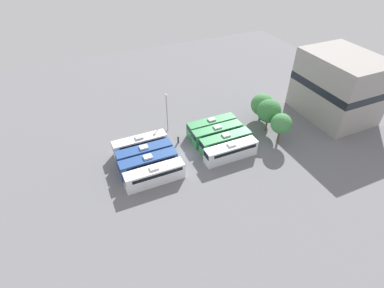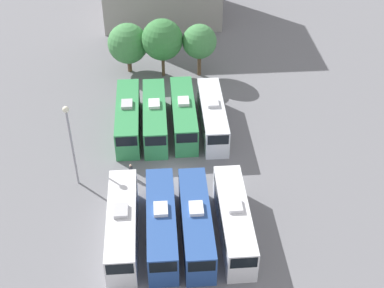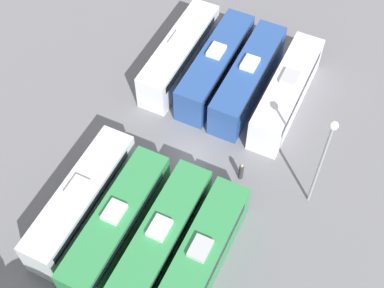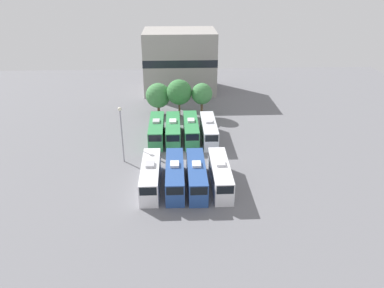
{
  "view_description": "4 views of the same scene",
  "coord_description": "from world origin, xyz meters",
  "px_view_note": "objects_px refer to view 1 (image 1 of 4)",
  "views": [
    {
      "loc": [
        42.89,
        -17.6,
        39.34
      ],
      "look_at": [
        -0.44,
        1.71,
        1.88
      ],
      "focal_mm": 28.0,
      "sensor_mm": 36.0,
      "label": 1
    },
    {
      "loc": [
        -1.23,
        -40.19,
        35.86
      ],
      "look_at": [
        1.88,
        1.18,
        3.15
      ],
      "focal_mm": 50.0,
      "sensor_mm": 36.0,
      "label": 2
    },
    {
      "loc": [
        -10.36,
        21.32,
        34.21
      ],
      "look_at": [
        -0.66,
        1.11,
        3.26
      ],
      "focal_mm": 50.0,
      "sensor_mm": 36.0,
      "label": 3
    },
    {
      "loc": [
        -1.15,
        -53.3,
        27.84
      ],
      "look_at": [
        1.34,
        1.23,
        2.16
      ],
      "focal_mm": 35.0,
      "sensor_mm": 36.0,
      "label": 4
    }
  ],
  "objects_px": {
    "bus_2": "(149,163)",
    "light_pole": "(167,107)",
    "bus_3": "(155,175)",
    "depot_building": "(338,86)",
    "bus_1": "(145,154)",
    "bus_7": "(231,151)",
    "tree_1": "(269,111)",
    "tree_0": "(262,105)",
    "bus_5": "(217,133)",
    "tree_2": "(281,124)",
    "bus_6": "(226,141)",
    "bus_4": "(212,126)",
    "bus_0": "(140,144)",
    "worker_person": "(178,140)"
  },
  "relations": [
    {
      "from": "tree_1",
      "to": "tree_0",
      "type": "bearing_deg",
      "value": 162.14
    },
    {
      "from": "bus_2",
      "to": "tree_0",
      "type": "height_order",
      "value": "tree_0"
    },
    {
      "from": "bus_2",
      "to": "bus_3",
      "type": "bearing_deg",
      "value": 1.62
    },
    {
      "from": "bus_4",
      "to": "tree_0",
      "type": "xyz_separation_m",
      "value": [
        -0.1,
        12.93,
        2.19
      ]
    },
    {
      "from": "bus_2",
      "to": "tree_2",
      "type": "distance_m",
      "value": 27.95
    },
    {
      "from": "tree_2",
      "to": "bus_4",
      "type": "bearing_deg",
      "value": -128.04
    },
    {
      "from": "bus_1",
      "to": "light_pole",
      "type": "distance_m",
      "value": 11.93
    },
    {
      "from": "bus_4",
      "to": "tree_0",
      "type": "bearing_deg",
      "value": 90.45
    },
    {
      "from": "light_pole",
      "to": "tree_0",
      "type": "xyz_separation_m",
      "value": [
        4.75,
        21.42,
        -2.06
      ]
    },
    {
      "from": "bus_1",
      "to": "bus_7",
      "type": "bearing_deg",
      "value": 68.79
    },
    {
      "from": "bus_3",
      "to": "depot_building",
      "type": "xyz_separation_m",
      "value": [
        -4.83,
        46.12,
        5.58
      ]
    },
    {
      "from": "bus_5",
      "to": "light_pole",
      "type": "distance_m",
      "value": 12.18
    },
    {
      "from": "bus_6",
      "to": "tree_0",
      "type": "bearing_deg",
      "value": 115.99
    },
    {
      "from": "bus_3",
      "to": "bus_4",
      "type": "height_order",
      "value": "same"
    },
    {
      "from": "bus_3",
      "to": "tree_0",
      "type": "xyz_separation_m",
      "value": [
        -9.64,
        29.18,
        2.19
      ]
    },
    {
      "from": "bus_0",
      "to": "bus_5",
      "type": "height_order",
      "value": "same"
    },
    {
      "from": "worker_person",
      "to": "tree_1",
      "type": "height_order",
      "value": "tree_1"
    },
    {
      "from": "bus_7",
      "to": "tree_2",
      "type": "height_order",
      "value": "tree_2"
    },
    {
      "from": "tree_0",
      "to": "bus_6",
      "type": "bearing_deg",
      "value": -64.01
    },
    {
      "from": "bus_3",
      "to": "tree_1",
      "type": "bearing_deg",
      "value": 100.79
    },
    {
      "from": "bus_3",
      "to": "depot_building",
      "type": "distance_m",
      "value": 46.7
    },
    {
      "from": "bus_5",
      "to": "tree_2",
      "type": "bearing_deg",
      "value": 62.73
    },
    {
      "from": "bus_7",
      "to": "bus_4",
      "type": "bearing_deg",
      "value": 177.33
    },
    {
      "from": "bus_1",
      "to": "bus_6",
      "type": "bearing_deg",
      "value": 79.72
    },
    {
      "from": "bus_0",
      "to": "light_pole",
      "type": "relative_size",
      "value": 1.2
    },
    {
      "from": "bus_5",
      "to": "bus_7",
      "type": "height_order",
      "value": "same"
    },
    {
      "from": "bus_1",
      "to": "bus_4",
      "type": "xyz_separation_m",
      "value": [
        -3.2,
        16.2,
        0.0
      ]
    },
    {
      "from": "bus_2",
      "to": "light_pole",
      "type": "bearing_deg",
      "value": 144.64
    },
    {
      "from": "depot_building",
      "to": "bus_0",
      "type": "bearing_deg",
      "value": -96.06
    },
    {
      "from": "bus_3",
      "to": "tree_2",
      "type": "distance_m",
      "value": 27.74
    },
    {
      "from": "bus_0",
      "to": "tree_0",
      "type": "bearing_deg",
      "value": 89.86
    },
    {
      "from": "worker_person",
      "to": "light_pole",
      "type": "xyz_separation_m",
      "value": [
        -5.23,
        -0.4,
        5.27
      ]
    },
    {
      "from": "bus_5",
      "to": "tree_0",
      "type": "height_order",
      "value": "tree_0"
    },
    {
      "from": "bus_6",
      "to": "light_pole",
      "type": "bearing_deg",
      "value": -142.04
    },
    {
      "from": "bus_7",
      "to": "depot_building",
      "type": "bearing_deg",
      "value": 98.65
    },
    {
      "from": "bus_0",
      "to": "bus_2",
      "type": "xyz_separation_m",
      "value": [
        6.38,
        -0.21,
        0.0
      ]
    },
    {
      "from": "tree_0",
      "to": "tree_2",
      "type": "height_order",
      "value": "tree_2"
    },
    {
      "from": "bus_0",
      "to": "depot_building",
      "type": "distance_m",
      "value": 46.59
    },
    {
      "from": "bus_1",
      "to": "light_pole",
      "type": "bearing_deg",
      "value": 136.24
    },
    {
      "from": "bus_7",
      "to": "tree_1",
      "type": "xyz_separation_m",
      "value": [
        -5.07,
        11.96,
        3.28
      ]
    },
    {
      "from": "bus_2",
      "to": "bus_7",
      "type": "bearing_deg",
      "value": 78.96
    },
    {
      "from": "bus_3",
      "to": "bus_5",
      "type": "bearing_deg",
      "value": 112.28
    },
    {
      "from": "bus_0",
      "to": "tree_2",
      "type": "height_order",
      "value": "tree_2"
    },
    {
      "from": "bus_2",
      "to": "tree_2",
      "type": "relative_size",
      "value": 1.58
    },
    {
      "from": "tree_0",
      "to": "tree_2",
      "type": "bearing_deg",
      "value": -10.11
    },
    {
      "from": "worker_person",
      "to": "tree_1",
      "type": "xyz_separation_m",
      "value": [
        3.87,
        19.62,
        4.3
      ]
    },
    {
      "from": "bus_2",
      "to": "bus_6",
      "type": "bearing_deg",
      "value": 90.2
    },
    {
      "from": "depot_building",
      "to": "bus_6",
      "type": "bearing_deg",
      "value": -87.22
    },
    {
      "from": "bus_1",
      "to": "bus_7",
      "type": "xyz_separation_m",
      "value": [
        6.12,
        15.77,
        0.0
      ]
    },
    {
      "from": "bus_0",
      "to": "tree_2",
      "type": "relative_size",
      "value": 1.58
    }
  ]
}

